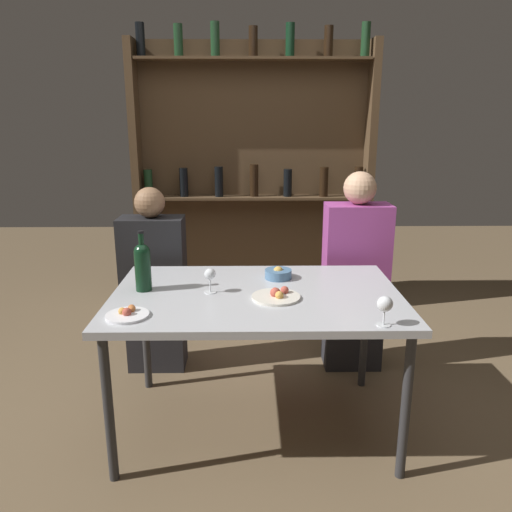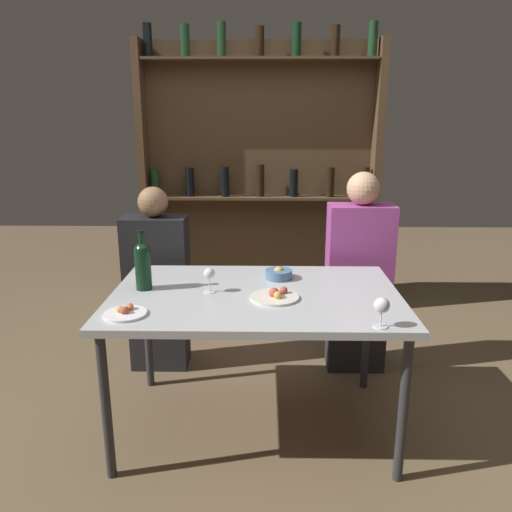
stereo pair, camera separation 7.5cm
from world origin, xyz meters
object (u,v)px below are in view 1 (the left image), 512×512
at_px(wine_glass_1, 385,305).
at_px(snack_bowl, 278,274).
at_px(food_plate_0, 127,314).
at_px(food_plate_1, 277,296).
at_px(wine_glass_0, 210,275).
at_px(seated_person_right, 355,278).
at_px(wine_bottle, 143,265).
at_px(seated_person_left, 154,286).

distance_m(wine_glass_1, snack_bowl, 0.75).
bearing_deg(wine_glass_1, snack_bowl, 122.41).
height_order(food_plate_0, food_plate_1, food_plate_1).
height_order(wine_glass_0, snack_bowl, wine_glass_0).
xyz_separation_m(wine_glass_0, seated_person_right, (0.86, 0.66, -0.23)).
xyz_separation_m(wine_bottle, snack_bowl, (0.68, 0.18, -0.11)).
relative_size(food_plate_1, seated_person_right, 0.18).
bearing_deg(wine_glass_0, seated_person_right, 37.61).
height_order(wine_glass_0, food_plate_1, wine_glass_0).
relative_size(wine_glass_1, food_plate_0, 0.68).
relative_size(snack_bowl, seated_person_left, 0.12).
distance_m(wine_glass_1, seated_person_left, 1.61).
distance_m(wine_glass_0, food_plate_1, 0.34).
height_order(wine_glass_0, seated_person_left, seated_person_left).
relative_size(snack_bowl, seated_person_right, 0.11).
bearing_deg(seated_person_right, food_plate_0, -141.17).
bearing_deg(wine_glass_1, food_plate_0, 174.08).
bearing_deg(food_plate_0, food_plate_1, 18.24).
bearing_deg(seated_person_left, food_plate_0, -85.84).
bearing_deg(snack_bowl, seated_person_right, 40.84).
bearing_deg(food_plate_0, seated_person_left, 94.16).
height_order(wine_bottle, food_plate_0, wine_bottle).
height_order(wine_glass_1, seated_person_right, seated_person_right).
height_order(snack_bowl, seated_person_left, seated_person_left).
distance_m(wine_bottle, seated_person_left, 0.71).
xyz_separation_m(food_plate_1, snack_bowl, (0.02, 0.30, 0.01)).
xyz_separation_m(food_plate_0, seated_person_left, (-0.07, 0.96, -0.21)).
distance_m(wine_bottle, seated_person_right, 1.37).
relative_size(wine_bottle, wine_glass_1, 2.36).
xyz_separation_m(wine_bottle, seated_person_right, (1.19, 0.62, -0.28)).
xyz_separation_m(wine_bottle, food_plate_0, (-0.00, -0.34, -0.12)).
height_order(food_plate_1, seated_person_right, seated_person_right).
height_order(wine_bottle, seated_person_right, seated_person_right).
bearing_deg(food_plate_1, snack_bowl, 85.48).
relative_size(wine_glass_1, seated_person_left, 0.11).
height_order(wine_glass_1, food_plate_0, wine_glass_1).
relative_size(food_plate_0, seated_person_right, 0.15).
relative_size(wine_bottle, seated_person_left, 0.26).
distance_m(wine_glass_0, food_plate_0, 0.46).
height_order(food_plate_0, seated_person_left, seated_person_left).
bearing_deg(snack_bowl, wine_bottle, -165.20).
xyz_separation_m(wine_glass_1, food_plate_1, (-0.43, 0.33, -0.08)).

